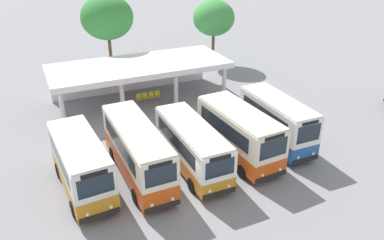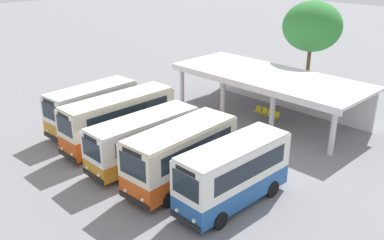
# 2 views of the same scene
# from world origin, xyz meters

# --- Properties ---
(ground_plane) EXTENTS (180.00, 180.00, 0.00)m
(ground_plane) POSITION_xyz_m (0.00, 0.00, 0.00)
(ground_plane) COLOR gray
(city_bus_nearest_orange) EXTENTS (2.68, 6.82, 3.26)m
(city_bus_nearest_orange) POSITION_xyz_m (-5.92, 2.65, 1.80)
(city_bus_nearest_orange) COLOR black
(city_bus_nearest_orange) RESTS_ON ground
(city_bus_second_in_row) EXTENTS (2.31, 8.08, 3.38)m
(city_bus_second_in_row) POSITION_xyz_m (-2.61, 2.66, 1.87)
(city_bus_second_in_row) COLOR black
(city_bus_second_in_row) RESTS_ON ground
(city_bus_middle_cream) EXTENTS (2.27, 7.38, 3.03)m
(city_bus_middle_cream) POSITION_xyz_m (0.70, 2.10, 1.68)
(city_bus_middle_cream) COLOR black
(city_bus_middle_cream) RESTS_ON ground
(city_bus_fourth_amber) EXTENTS (2.80, 7.09, 3.39)m
(city_bus_fourth_amber) POSITION_xyz_m (4.02, 2.05, 1.86)
(city_bus_fourth_amber) COLOR black
(city_bus_fourth_amber) RESTS_ON ground
(city_bus_fifth_blue) EXTENTS (2.30, 6.71, 3.38)m
(city_bus_fifth_blue) POSITION_xyz_m (7.33, 2.55, 1.86)
(city_bus_fifth_blue) COLOR black
(city_bus_fifth_blue) RESTS_ON ground
(terminal_canopy) EXTENTS (15.19, 6.19, 3.40)m
(terminal_canopy) POSITION_xyz_m (1.09, 14.56, 2.68)
(terminal_canopy) COLOR silver
(terminal_canopy) RESTS_ON ground
(waiting_chair_end_by_column) EXTENTS (0.45, 0.45, 0.86)m
(waiting_chair_end_by_column) POSITION_xyz_m (0.70, 13.32, 0.52)
(waiting_chair_end_by_column) COLOR slate
(waiting_chair_end_by_column) RESTS_ON ground
(waiting_chair_second_from_end) EXTENTS (0.45, 0.45, 0.86)m
(waiting_chair_second_from_end) POSITION_xyz_m (1.27, 13.32, 0.52)
(waiting_chair_second_from_end) COLOR slate
(waiting_chair_second_from_end) RESTS_ON ground
(waiting_chair_middle_seat) EXTENTS (0.45, 0.45, 0.86)m
(waiting_chair_middle_seat) POSITION_xyz_m (1.85, 13.30, 0.52)
(waiting_chair_middle_seat) COLOR slate
(waiting_chair_middle_seat) RESTS_ON ground
(waiting_chair_fourth_seat) EXTENTS (0.45, 0.45, 0.86)m
(waiting_chair_fourth_seat) POSITION_xyz_m (2.43, 13.31, 0.52)
(waiting_chair_fourth_seat) COLOR slate
(waiting_chair_fourth_seat) RESTS_ON ground
(roadside_tree_behind_canopy) EXTENTS (5.07, 5.07, 8.23)m
(roadside_tree_behind_canopy) POSITION_xyz_m (0.24, 21.03, 6.06)
(roadside_tree_behind_canopy) COLOR brown
(roadside_tree_behind_canopy) RESTS_ON ground
(roadside_tree_east_of_canopy) EXTENTS (4.50, 4.50, 7.09)m
(roadside_tree_east_of_canopy) POSITION_xyz_m (11.63, 20.51, 5.16)
(roadside_tree_east_of_canopy) COLOR brown
(roadside_tree_east_of_canopy) RESTS_ON ground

